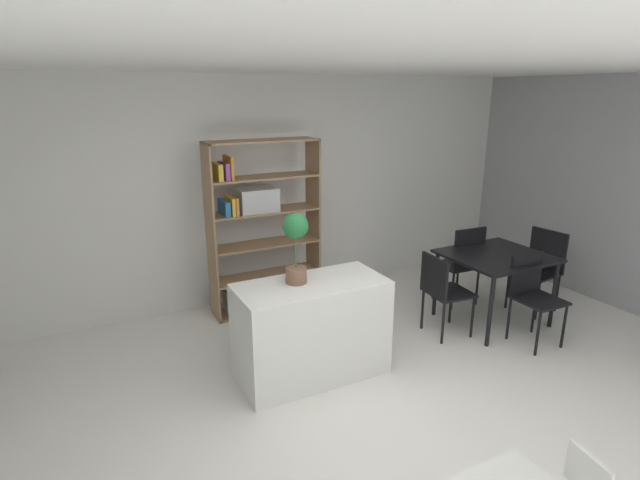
% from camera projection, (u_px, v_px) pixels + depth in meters
% --- Properties ---
extents(ground_plane, '(10.32, 10.32, 0.00)m').
position_uv_depth(ground_plane, '(388.00, 425.00, 3.84)').
color(ground_plane, silver).
extents(ceiling_slab, '(7.49, 5.83, 0.06)m').
position_uv_depth(ceiling_slab, '(406.00, 53.00, 3.06)').
color(ceiling_slab, white).
rests_on(ceiling_slab, ground_plane).
extents(back_partition, '(7.49, 0.06, 2.68)m').
position_uv_depth(back_partition, '(254.00, 191.00, 5.90)').
color(back_partition, silver).
rests_on(back_partition, ground_plane).
extents(kitchen_island, '(1.32, 0.63, 0.89)m').
position_uv_depth(kitchen_island, '(312.00, 330.00, 4.40)').
color(kitchen_island, white).
rests_on(kitchen_island, ground_plane).
extents(potted_plant_on_island, '(0.22, 0.22, 0.62)m').
position_uv_depth(potted_plant_on_island, '(296.00, 241.00, 4.18)').
color(potted_plant_on_island, brown).
rests_on(potted_plant_on_island, kitchen_island).
extents(open_bookshelf, '(1.27, 0.37, 1.98)m').
position_uv_depth(open_bookshelf, '(257.00, 224.00, 5.59)').
color(open_bookshelf, '#997551').
rests_on(open_bookshelf, ground_plane).
extents(dining_table, '(1.05, 0.95, 0.79)m').
position_uv_depth(dining_table, '(496.00, 261.00, 5.38)').
color(dining_table, black).
rests_on(dining_table, ground_plane).
extents(dining_chair_island_side, '(0.46, 0.46, 0.88)m').
position_uv_depth(dining_chair_island_side, '(442.00, 287.00, 5.12)').
color(dining_chair_island_side, black).
rests_on(dining_chair_island_side, ground_plane).
extents(dining_chair_near, '(0.43, 0.45, 0.91)m').
position_uv_depth(dining_chair_near, '(532.00, 290.00, 5.00)').
color(dining_chair_near, black).
rests_on(dining_chair_near, ground_plane).
extents(dining_chair_far, '(0.45, 0.45, 0.98)m').
position_uv_depth(dining_chair_far, '(463.00, 259.00, 5.84)').
color(dining_chair_far, black).
rests_on(dining_chair_far, ground_plane).
extents(dining_chair_window_side, '(0.51, 0.50, 0.94)m').
position_uv_depth(dining_chair_window_side, '(541.00, 263.00, 5.77)').
color(dining_chair_window_side, black).
rests_on(dining_chair_window_side, ground_plane).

